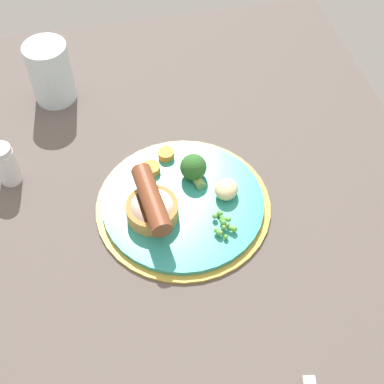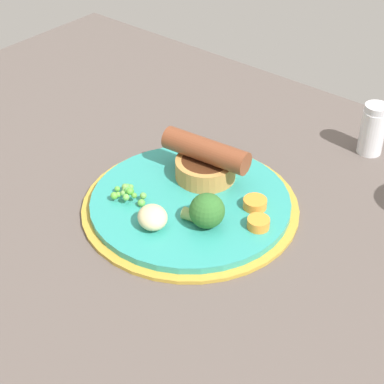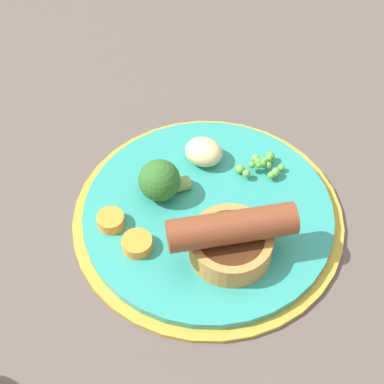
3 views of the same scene
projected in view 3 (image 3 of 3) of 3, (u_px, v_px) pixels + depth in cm
name	position (u px, v px, depth cm)	size (l,w,h in cm)	color
dining_table	(243.00, 218.00, 68.12)	(110.00, 80.00, 3.00)	#564C47
dinner_plate	(208.00, 216.00, 65.68)	(27.77, 27.77, 1.40)	#B79333
sausage_pudding	(231.00, 238.00, 59.97)	(12.24, 8.00, 5.72)	#BC8442
pea_pile	(261.00, 165.00, 67.64)	(5.53, 3.53, 1.87)	#60A348
broccoli_floret_near	(161.00, 180.00, 64.86)	(5.44, 4.32, 4.32)	#2D6628
potato_chunk_2	(204.00, 152.00, 68.33)	(3.57, 4.09, 2.67)	beige
carrot_slice_0	(137.00, 244.00, 61.81)	(2.97, 2.97, 1.21)	orange
carrot_slice_2	(111.00, 221.00, 63.51)	(2.73, 2.73, 1.25)	orange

